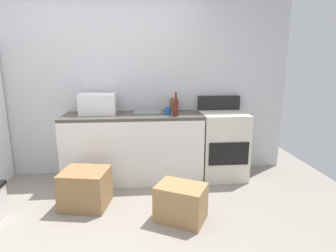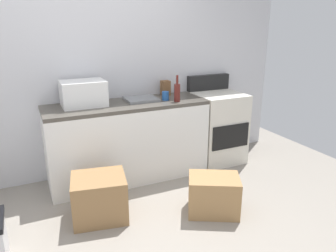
# 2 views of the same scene
# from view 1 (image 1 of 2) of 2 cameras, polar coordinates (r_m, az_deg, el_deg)

# --- Properties ---
(ground_plane) EXTENTS (6.00, 6.00, 0.00)m
(ground_plane) POSITION_cam_1_polar(r_m,az_deg,el_deg) (2.85, -14.15, -20.42)
(ground_plane) COLOR gray
(wall_back) EXTENTS (5.00, 0.10, 2.60)m
(wall_back) POSITION_cam_1_polar(r_m,az_deg,el_deg) (3.94, -11.78, 8.98)
(wall_back) COLOR silver
(wall_back) RESTS_ON ground_plane
(kitchen_counter) EXTENTS (1.80, 0.60, 0.90)m
(kitchen_counter) POSITION_cam_1_polar(r_m,az_deg,el_deg) (3.72, -7.17, -4.40)
(kitchen_counter) COLOR white
(kitchen_counter) RESTS_ON ground_plane
(stove_oven) EXTENTS (0.60, 0.61, 1.10)m
(stove_oven) POSITION_cam_1_polar(r_m,az_deg,el_deg) (3.87, 11.20, -3.62)
(stove_oven) COLOR silver
(stove_oven) RESTS_ON ground_plane
(microwave) EXTENTS (0.46, 0.34, 0.27)m
(microwave) POSITION_cam_1_polar(r_m,az_deg,el_deg) (3.71, -14.33, 4.52)
(microwave) COLOR white
(microwave) RESTS_ON kitchen_counter
(sink_basin) EXTENTS (0.36, 0.32, 0.03)m
(sink_basin) POSITION_cam_1_polar(r_m,az_deg,el_deg) (3.66, -4.29, 2.87)
(sink_basin) COLOR slate
(sink_basin) RESTS_ON kitchen_counter
(wine_bottle) EXTENTS (0.07, 0.07, 0.30)m
(wine_bottle) POSITION_cam_1_polar(r_m,az_deg,el_deg) (3.46, 1.63, 3.90)
(wine_bottle) COLOR #591E19
(wine_bottle) RESTS_ON kitchen_counter
(coffee_mug) EXTENTS (0.08, 0.08, 0.10)m
(coffee_mug) POSITION_cam_1_polar(r_m,az_deg,el_deg) (3.57, -0.05, 3.23)
(coffee_mug) COLOR #2659A5
(coffee_mug) RESTS_ON kitchen_counter
(knife_block) EXTENTS (0.10, 0.10, 0.18)m
(knife_block) POSITION_cam_1_polar(r_m,az_deg,el_deg) (3.82, 1.28, 4.45)
(knife_block) COLOR brown
(knife_block) RESTS_ON kitchen_counter
(cardboard_box_large) EXTENTS (0.55, 0.50, 0.41)m
(cardboard_box_large) POSITION_cam_1_polar(r_m,az_deg,el_deg) (3.22, -16.79, -12.30)
(cardboard_box_large) COLOR olive
(cardboard_box_large) RESTS_ON ground_plane
(cardboard_box_medium) EXTENTS (0.58, 0.52, 0.37)m
(cardboard_box_medium) POSITION_cam_1_polar(r_m,az_deg,el_deg) (2.86, 2.71, -15.62)
(cardboard_box_medium) COLOR #A37A4C
(cardboard_box_medium) RESTS_ON ground_plane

